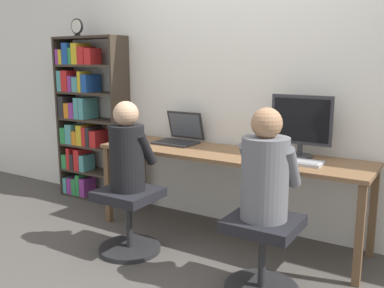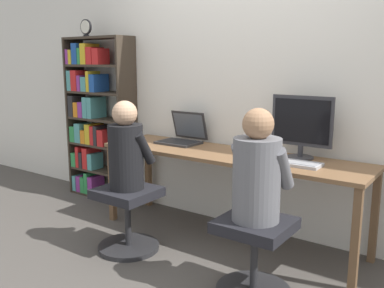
{
  "view_description": "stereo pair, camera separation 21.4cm",
  "coord_description": "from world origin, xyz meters",
  "px_view_note": "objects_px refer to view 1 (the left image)",
  "views": [
    {
      "loc": [
        1.51,
        -2.69,
        1.44
      ],
      "look_at": [
        -0.23,
        0.11,
        0.79
      ],
      "focal_mm": 40.0,
      "sensor_mm": 36.0,
      "label": 1
    },
    {
      "loc": [
        1.69,
        -2.57,
        1.44
      ],
      "look_at": [
        -0.23,
        0.11,
        0.79
      ],
      "focal_mm": 40.0,
      "sensor_mm": 36.0,
      "label": 2
    }
  ],
  "objects_px": {
    "person_at_laptop": "(127,150)",
    "bookshelf": "(85,119)",
    "desktop_monitor": "(301,125)",
    "desk_clock": "(77,27)",
    "laptop": "(179,137)",
    "office_chair_right": "(129,216)",
    "keyboard": "(294,161)",
    "office_chair_left": "(262,250)",
    "person_at_monitor": "(265,171)"
  },
  "relations": [
    {
      "from": "office_chair_left",
      "to": "office_chair_right",
      "type": "height_order",
      "value": "same"
    },
    {
      "from": "laptop",
      "to": "desk_clock",
      "type": "xyz_separation_m",
      "value": [
        -1.18,
        -0.02,
        0.99
      ]
    },
    {
      "from": "person_at_monitor",
      "to": "person_at_laptop",
      "type": "distance_m",
      "value": 1.09
    },
    {
      "from": "office_chair_right",
      "to": "bookshelf",
      "type": "bearing_deg",
      "value": 147.39
    },
    {
      "from": "bookshelf",
      "to": "keyboard",
      "type": "bearing_deg",
      "value": -5.58
    },
    {
      "from": "keyboard",
      "to": "office_chair_right",
      "type": "xyz_separation_m",
      "value": [
        -1.07,
        -0.56,
        -0.45
      ]
    },
    {
      "from": "keyboard",
      "to": "person_at_monitor",
      "type": "xyz_separation_m",
      "value": [
        0.02,
        -0.58,
        0.06
      ]
    },
    {
      "from": "laptop",
      "to": "desk_clock",
      "type": "relative_size",
      "value": 2.12
    },
    {
      "from": "laptop",
      "to": "desktop_monitor",
      "type": "bearing_deg",
      "value": 1.22
    },
    {
      "from": "desktop_monitor",
      "to": "office_chair_left",
      "type": "height_order",
      "value": "desktop_monitor"
    },
    {
      "from": "laptop",
      "to": "bookshelf",
      "type": "xyz_separation_m",
      "value": [
        -1.19,
        0.03,
        0.07
      ]
    },
    {
      "from": "office_chair_right",
      "to": "desk_clock",
      "type": "relative_size",
      "value": 2.9
    },
    {
      "from": "office_chair_left",
      "to": "bookshelf",
      "type": "height_order",
      "value": "bookshelf"
    },
    {
      "from": "keyboard",
      "to": "desk_clock",
      "type": "xyz_separation_m",
      "value": [
        -2.3,
        0.17,
        1.03
      ]
    },
    {
      "from": "laptop",
      "to": "bookshelf",
      "type": "relative_size",
      "value": 0.21
    },
    {
      "from": "keyboard",
      "to": "person_at_laptop",
      "type": "distance_m",
      "value": 1.21
    },
    {
      "from": "office_chair_left",
      "to": "office_chair_right",
      "type": "xyz_separation_m",
      "value": [
        -1.09,
        0.02,
        0.0
      ]
    },
    {
      "from": "desktop_monitor",
      "to": "bookshelf",
      "type": "distance_m",
      "value": 2.28
    },
    {
      "from": "desktop_monitor",
      "to": "office_chair_left",
      "type": "bearing_deg",
      "value": -86.78
    },
    {
      "from": "office_chair_left",
      "to": "desk_clock",
      "type": "bearing_deg",
      "value": 161.93
    },
    {
      "from": "desktop_monitor",
      "to": "desk_clock",
      "type": "relative_size",
      "value": 2.78
    },
    {
      "from": "person_at_laptop",
      "to": "bookshelf",
      "type": "relative_size",
      "value": 0.4
    },
    {
      "from": "keyboard",
      "to": "person_at_monitor",
      "type": "height_order",
      "value": "person_at_monitor"
    },
    {
      "from": "laptop",
      "to": "keyboard",
      "type": "distance_m",
      "value": 1.13
    },
    {
      "from": "person_at_laptop",
      "to": "desk_clock",
      "type": "height_order",
      "value": "desk_clock"
    },
    {
      "from": "office_chair_left",
      "to": "person_at_laptop",
      "type": "bearing_deg",
      "value": 178.79
    },
    {
      "from": "keyboard",
      "to": "desk_clock",
      "type": "distance_m",
      "value": 2.53
    },
    {
      "from": "keyboard",
      "to": "office_chair_left",
      "type": "bearing_deg",
      "value": -88.45
    },
    {
      "from": "person_at_laptop",
      "to": "keyboard",
      "type": "bearing_deg",
      "value": 27.57
    },
    {
      "from": "desktop_monitor",
      "to": "keyboard",
      "type": "bearing_deg",
      "value": -82.3
    },
    {
      "from": "office_chair_right",
      "to": "desk_clock",
      "type": "height_order",
      "value": "desk_clock"
    },
    {
      "from": "laptop",
      "to": "person_at_laptop",
      "type": "height_order",
      "value": "person_at_laptop"
    },
    {
      "from": "desktop_monitor",
      "to": "office_chair_right",
      "type": "height_order",
      "value": "desktop_monitor"
    },
    {
      "from": "office_chair_right",
      "to": "person_at_laptop",
      "type": "relative_size",
      "value": 0.74
    },
    {
      "from": "office_chair_left",
      "to": "laptop",
      "type": "bearing_deg",
      "value": 145.66
    },
    {
      "from": "office_chair_right",
      "to": "desk_clock",
      "type": "xyz_separation_m",
      "value": [
        -1.23,
        0.74,
        1.48
      ]
    },
    {
      "from": "desktop_monitor",
      "to": "keyboard",
      "type": "distance_m",
      "value": 0.32
    },
    {
      "from": "office_chair_left",
      "to": "bookshelf",
      "type": "xyz_separation_m",
      "value": [
        -2.32,
        0.81,
        0.56
      ]
    },
    {
      "from": "desktop_monitor",
      "to": "person_at_laptop",
      "type": "height_order",
      "value": "desktop_monitor"
    },
    {
      "from": "keyboard",
      "to": "desktop_monitor",
      "type": "bearing_deg",
      "value": 97.7
    },
    {
      "from": "person_at_monitor",
      "to": "office_chair_right",
      "type": "bearing_deg",
      "value": 179.3
    },
    {
      "from": "desk_clock",
      "to": "person_at_monitor",
      "type": "bearing_deg",
      "value": -17.96
    },
    {
      "from": "person_at_monitor",
      "to": "person_at_laptop",
      "type": "relative_size",
      "value": 1.03
    },
    {
      "from": "office_chair_left",
      "to": "person_at_laptop",
      "type": "distance_m",
      "value": 1.2
    },
    {
      "from": "person_at_monitor",
      "to": "desk_clock",
      "type": "relative_size",
      "value": 4.03
    },
    {
      "from": "office_chair_left",
      "to": "office_chair_right",
      "type": "distance_m",
      "value": 1.09
    },
    {
      "from": "keyboard",
      "to": "office_chair_left",
      "type": "distance_m",
      "value": 0.74
    },
    {
      "from": "desktop_monitor",
      "to": "office_chair_right",
      "type": "xyz_separation_m",
      "value": [
        -1.04,
        -0.78,
        -0.68
      ]
    },
    {
      "from": "person_at_laptop",
      "to": "bookshelf",
      "type": "xyz_separation_m",
      "value": [
        -1.23,
        0.79,
        0.05
      ]
    },
    {
      "from": "desktop_monitor",
      "to": "person_at_laptop",
      "type": "bearing_deg",
      "value": -143.43
    }
  ]
}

